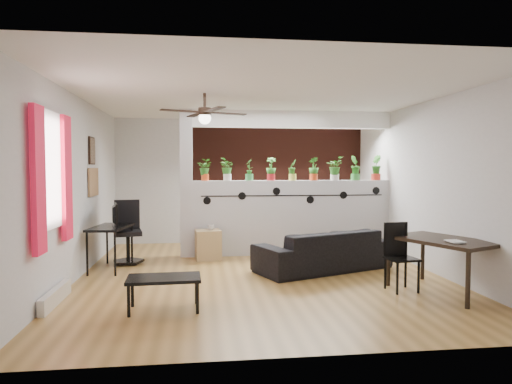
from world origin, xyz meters
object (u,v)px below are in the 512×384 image
Objects in this scene: ceiling_fan at (205,114)px; potted_plant_6 at (335,168)px; potted_plant_7 at (355,167)px; potted_plant_1 at (227,169)px; dining_table at (443,244)px; potted_plant_0 at (205,169)px; office_chair at (128,236)px; cube_shelf at (208,245)px; folding_chair at (399,250)px; potted_plant_3 at (271,168)px; cup at (211,227)px; potted_plant_8 at (376,167)px; sofa at (323,251)px; potted_plant_5 at (314,168)px; potted_plant_2 at (249,169)px; computer_desk at (111,230)px; coffee_table at (164,280)px; potted_plant_4 at (292,169)px.

ceiling_fan is 3.08m from potted_plant_6.
potted_plant_6 is at bearing 180.00° from potted_plant_7.
dining_table is at bearing -47.27° from potted_plant_1.
office_chair is at bearing -160.30° from potted_plant_0.
potted_plant_0 is 1.75m from office_chair.
cube_shelf is 0.59× the size of folding_chair.
ceiling_fan is at bearing -99.43° from cube_shelf.
potted_plant_3 reaches higher than potted_plant_1.
cup is at bearing -171.52° from potted_plant_6.
sofa is (-1.37, -1.34, -1.30)m from potted_plant_8.
ceiling_fan is 2.79m from potted_plant_5.
ceiling_fan is 2.74× the size of potted_plant_6.
office_chair is at bearing -37.34° from sofa.
cube_shelf is (-0.75, -0.34, -1.31)m from potted_plant_2.
potted_plant_1 is 0.86× the size of potted_plant_8.
office_chair is at bearing 150.56° from folding_chair.
sofa is at bearing -36.66° from cube_shelf.
potted_plant_3 reaches higher than cup.
dining_table is at bearing -57.45° from potted_plant_3.
potted_plant_8 reaches higher than potted_plant_0.
sofa is at bearing -43.69° from potted_plant_1.
computer_desk reaches higher than sofa.
potted_plant_8 is (0.79, -0.00, 0.02)m from potted_plant_6.
ceiling_fan reaches higher than potted_plant_3.
coffee_table is (-2.29, -1.75, 0.04)m from sofa.
potted_plant_5 is 1.86m from sofa.
dining_table is (2.56, -2.77, -0.96)m from potted_plant_1.
ceiling_fan is 1.46× the size of coffee_table.
sofa is 1.97× the size of office_chair.
potted_plant_7 reaches higher than computer_desk.
dining_table is (1.16, -1.43, 0.32)m from sofa.
office_chair is (-2.07, -0.46, -1.11)m from potted_plant_2.
potted_plant_0 is 0.40m from potted_plant_1.
potted_plant_5 is 2.17m from cup.
potted_plant_1 is at bearing 128.72° from folding_chair.
potted_plant_2 is (0.39, 0.00, -0.00)m from potted_plant_1.
ceiling_fan is 2.95× the size of potted_plant_2.
dining_table is at bearing -63.63° from potted_plant_4.
cup is (-1.70, 1.00, 0.26)m from sofa.
potted_plant_5 reaches higher than coffee_table.
potted_plant_1 is 2.31m from sofa.
potted_plant_3 is 0.51× the size of coffee_table.
potted_plant_6 is at bearing 91.90° from folding_chair.
potted_plant_6 is at bearing 0.00° from potted_plant_3.
potted_plant_2 is at bearing 180.00° from potted_plant_4.
potted_plant_8 is at bearing 5.90° from office_chair.
potted_plant_7 reaches higher than cup.
potted_plant_4 is at bearing 0.00° from potted_plant_2.
potted_plant_5 reaches higher than folding_chair.
sofa is at bearing -7.33° from computer_desk.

